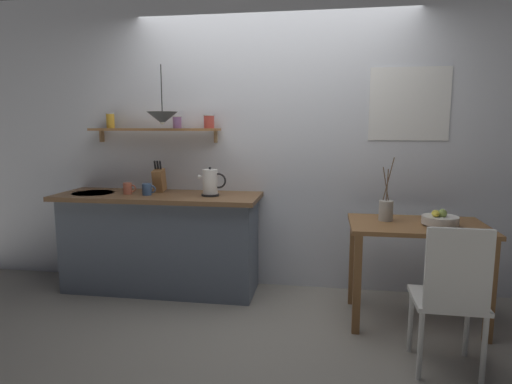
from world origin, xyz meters
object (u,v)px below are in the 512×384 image
object	(u,v)px
dining_table	(417,241)
fruit_bowl	(440,219)
knife_block	(159,180)
electric_kettle	(211,183)
twig_vase	(386,210)
coffee_mug_spare	(147,189)
dining_chair_near	(451,293)
pendant_lamp	(162,118)
coffee_mug_by_sink	(128,188)

from	to	relation	value
dining_table	fruit_bowl	bearing A→B (deg)	-15.80
dining_table	knife_block	size ratio (longest dim) A/B	3.44
electric_kettle	twig_vase	bearing A→B (deg)	-8.47
dining_table	coffee_mug_spare	size ratio (longest dim) A/B	8.04
knife_block	dining_chair_near	bearing A→B (deg)	-27.23
dining_chair_near	fruit_bowl	xyz separation A→B (m)	(0.08, 0.70, 0.30)
fruit_bowl	pendant_lamp	xyz separation A→B (m)	(-2.22, 0.24, 0.75)
fruit_bowl	coffee_mug_by_sink	xyz separation A→B (m)	(-2.59, 0.31, 0.13)
dining_table	dining_chair_near	distance (m)	0.75
twig_vase	coffee_mug_spare	world-z (taller)	twig_vase
knife_block	coffee_mug_spare	size ratio (longest dim) A/B	2.34
twig_vase	fruit_bowl	bearing A→B (deg)	-17.11
pendant_lamp	fruit_bowl	bearing A→B (deg)	-6.27
dining_chair_near	electric_kettle	bearing A→B (deg)	149.47
dining_table	dining_chair_near	size ratio (longest dim) A/B	1.07
electric_kettle	coffee_mug_spare	world-z (taller)	electric_kettle
electric_kettle	pendant_lamp	world-z (taller)	pendant_lamp
fruit_bowl	knife_block	distance (m)	2.41
knife_block	pendant_lamp	world-z (taller)	pendant_lamp
knife_block	coffee_mug_by_sink	xyz separation A→B (m)	(-0.23, -0.16, -0.06)
twig_vase	dining_chair_near	bearing A→B (deg)	-70.48
twig_vase	coffee_mug_spare	distance (m)	2.04
coffee_mug_spare	twig_vase	bearing A→B (deg)	-4.86
dining_chair_near	pendant_lamp	size ratio (longest dim) A/B	1.91
knife_block	pendant_lamp	distance (m)	0.62
dining_table	fruit_bowl	xyz separation A→B (m)	(0.15, -0.04, 0.18)
knife_block	electric_kettle	bearing A→B (deg)	-14.84
fruit_bowl	pendant_lamp	bearing A→B (deg)	173.73
dining_chair_near	fruit_bowl	size ratio (longest dim) A/B	3.62
dining_chair_near	knife_block	xyz separation A→B (m)	(-2.27, 1.17, 0.49)
coffee_mug_by_sink	dining_chair_near	bearing A→B (deg)	-21.95
electric_kettle	pendant_lamp	size ratio (longest dim) A/B	0.52
coffee_mug_by_sink	pendant_lamp	bearing A→B (deg)	-10.36
fruit_bowl	electric_kettle	size ratio (longest dim) A/B	1.02
dining_table	twig_vase	xyz separation A→B (m)	(-0.23, 0.07, 0.22)
electric_kettle	coffee_mug_spare	xyz separation A→B (m)	(-0.57, -0.05, -0.06)
dining_table	electric_kettle	world-z (taller)	electric_kettle
dining_chair_near	coffee_mug_spare	xyz separation A→B (m)	(-2.32, 0.99, 0.43)
coffee_mug_by_sink	coffee_mug_spare	xyz separation A→B (m)	(0.19, -0.02, 0.00)
electric_kettle	knife_block	xyz separation A→B (m)	(-0.53, 0.14, -0.00)
coffee_mug_by_sink	coffee_mug_spare	distance (m)	0.20
twig_vase	coffee_mug_by_sink	xyz separation A→B (m)	(-2.22, 0.20, 0.09)
dining_table	coffee_mug_by_sink	distance (m)	2.48
electric_kettle	knife_block	size ratio (longest dim) A/B	0.87
coffee_mug_spare	dining_chair_near	bearing A→B (deg)	-23.07
fruit_bowl	twig_vase	world-z (taller)	twig_vase
fruit_bowl	twig_vase	size ratio (longest dim) A/B	0.53
dining_chair_near	fruit_bowl	bearing A→B (deg)	83.08
electric_kettle	coffee_mug_by_sink	size ratio (longest dim) A/B	2.14
fruit_bowl	twig_vase	distance (m)	0.39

